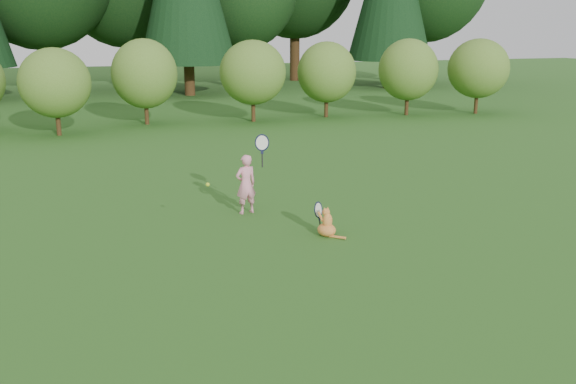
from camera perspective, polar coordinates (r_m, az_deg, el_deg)
name	(u,v)px	position (r m, az deg, el deg)	size (l,w,h in m)	color
ground	(293,253)	(9.33, 0.47, -5.42)	(100.00, 100.00, 0.00)	#215518
shrub_row	(158,84)	(21.54, -11.48, 9.38)	(28.00, 3.00, 2.80)	#507624
child	(246,183)	(11.17, -3.72, 0.82)	(0.61, 0.38, 1.57)	pink
cat	(326,221)	(10.04, 3.43, -2.59)	(0.41, 0.65, 0.63)	#CD5A27
tennis_ball	(208,185)	(9.55, -7.15, 0.67)	(0.06, 0.06, 0.06)	#BEE21A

